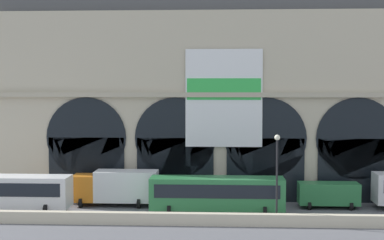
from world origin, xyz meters
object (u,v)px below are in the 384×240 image
(bus_center, at_px, (217,193))
(van_mideast, at_px, (328,194))
(box_truck_midwest, at_px, (117,187))
(street_lamp_quayside, at_px, (277,167))
(bus_west, at_px, (5,192))

(bus_center, distance_m, van_mideast, 10.21)
(box_truck_midwest, bearing_deg, bus_center, -19.54)
(box_truck_midwest, xyz_separation_m, street_lamp_quayside, (13.56, -6.03, 2.71))
(street_lamp_quayside, bearing_deg, box_truck_midwest, 156.02)
(bus_west, distance_m, bus_center, 17.77)
(van_mideast, bearing_deg, bus_center, -161.53)
(bus_west, height_order, box_truck_midwest, box_truck_midwest)
(box_truck_midwest, xyz_separation_m, van_mideast, (18.60, 0.06, -0.45))
(van_mideast, bearing_deg, box_truck_midwest, -179.82)
(box_truck_midwest, relative_size, bus_center, 0.68)
(bus_west, xyz_separation_m, van_mideast, (27.43, 3.36, -0.54))
(bus_west, height_order, bus_center, same)
(box_truck_midwest, relative_size, street_lamp_quayside, 1.09)
(bus_west, relative_size, box_truck_midwest, 1.47)
(box_truck_midwest, distance_m, van_mideast, 18.61)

